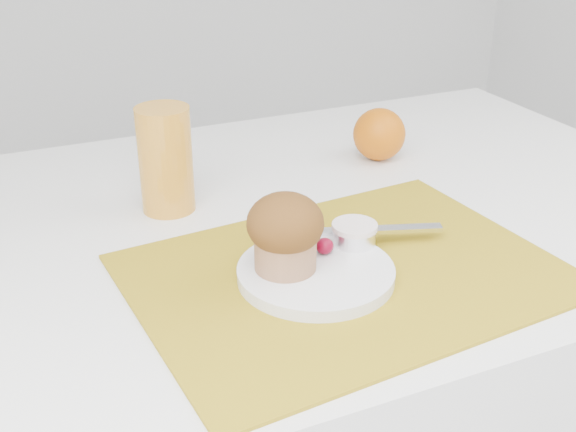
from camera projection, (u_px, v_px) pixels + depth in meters
name	position (u px, v px, depth m)	size (l,w,h in m)	color
table	(304.00, 413.00, 1.19)	(1.20, 0.80, 0.75)	white
placemat	(346.00, 274.00, 0.86)	(0.50, 0.36, 0.00)	#A28316
plate	(316.00, 273.00, 0.84)	(0.18, 0.18, 0.01)	white
ramekin	(354.00, 235.00, 0.89)	(0.05, 0.05, 0.02)	white
cream	(355.00, 226.00, 0.88)	(0.06, 0.06, 0.01)	white
raspberry_near	(309.00, 234.00, 0.89)	(0.02, 0.02, 0.02)	#570216
raspberry_far	(325.00, 246.00, 0.87)	(0.02, 0.02, 0.02)	#510213
butter_knife	(365.00, 230.00, 0.92)	(0.20, 0.02, 0.00)	silver
orange	(379.00, 134.00, 1.18)	(0.09, 0.09, 0.09)	#CD6107
juice_glass	(166.00, 160.00, 0.99)	(0.07, 0.07, 0.15)	orange
muffin	(285.00, 231.00, 0.82)	(0.09, 0.09, 0.09)	#AC7753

